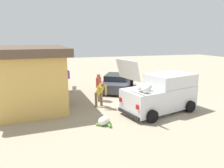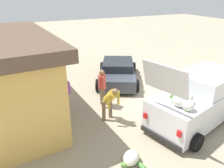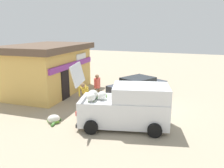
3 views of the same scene
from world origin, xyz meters
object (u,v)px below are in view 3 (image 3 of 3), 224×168
customer_bending (85,92)px  unloaded_banana_pile (54,119)px  parked_sedan (138,86)px  delivery_van (127,106)px  vendor_standing (97,86)px  paint_bucket (98,86)px  storefront_bar (48,68)px

customer_bending → unloaded_banana_pile: (-2.39, 0.40, -0.74)m
parked_sedan → unloaded_banana_pile: size_ratio=5.51×
delivery_van → vendor_standing: size_ratio=2.63×
delivery_van → vendor_standing: delivery_van is taller
parked_sedan → paint_bucket: bearing=85.4°
parked_sedan → customer_bending: bearing=149.1°
customer_bending → parked_sedan: bearing=-30.9°
storefront_bar → customer_bending: storefront_bar is taller
parked_sedan → unloaded_banana_pile: bearing=156.8°
customer_bending → paint_bucket: size_ratio=3.59×
paint_bucket → vendor_standing: bearing=-155.2°
storefront_bar → vendor_standing: storefront_bar is taller
delivery_van → vendor_standing: bearing=45.2°
storefront_bar → unloaded_banana_pile: bearing=-141.3°
delivery_van → customer_bending: 3.33m
storefront_bar → paint_bucket: storefront_bar is taller
storefront_bar → parked_sedan: 6.36m
storefront_bar → unloaded_banana_pile: size_ratio=8.20×
vendor_standing → unloaded_banana_pile: size_ratio=2.05×
storefront_bar → vendor_standing: (-0.68, -4.07, -0.73)m
vendor_standing → customer_bending: 1.28m
customer_bending → paint_bucket: customer_bending is taller
delivery_van → paint_bucket: (5.36, 3.98, -0.76)m
delivery_van → unloaded_banana_pile: (-0.89, 3.38, -0.80)m
delivery_van → customer_bending: bearing=63.3°
parked_sedan → customer_bending: customer_bending is taller
parked_sedan → paint_bucket: 3.20m
parked_sedan → unloaded_banana_pile: (-6.00, 2.57, -0.41)m
delivery_van → paint_bucket: delivery_van is taller
delivery_van → paint_bucket: size_ratio=10.75×
parked_sedan → vendor_standing: vendor_standing is taller
unloaded_banana_pile → paint_bucket: bearing=5.4°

